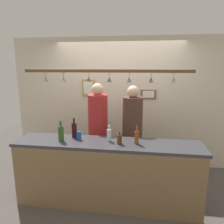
% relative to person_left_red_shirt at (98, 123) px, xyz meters
% --- Properties ---
extents(ground_plane, '(8.00, 8.00, 0.00)m').
position_rel_person_left_red_shirt_xyz_m(ground_plane, '(0.28, -0.33, -1.06)').
color(ground_plane, '#4C4742').
extents(back_wall, '(4.40, 0.06, 2.60)m').
position_rel_person_left_red_shirt_xyz_m(back_wall, '(0.28, 0.77, 0.24)').
color(back_wall, beige).
rests_on(back_wall, ground_plane).
extents(bar_counter, '(2.70, 0.55, 0.97)m').
position_rel_person_left_red_shirt_xyz_m(bar_counter, '(0.28, -0.83, -0.40)').
color(bar_counter, '#38383D').
rests_on(bar_counter, ground_plane).
extents(overhead_glass_rack, '(2.20, 0.36, 0.04)m').
position_rel_person_left_red_shirt_xyz_m(overhead_glass_rack, '(0.28, -0.63, 0.91)').
color(overhead_glass_rack, brown).
extents(hanging_wineglass_far_left, '(0.07, 0.07, 0.13)m').
position_rel_person_left_red_shirt_xyz_m(hanging_wineglass_far_left, '(-0.60, -0.67, 0.80)').
color(hanging_wineglass_far_left, silver).
rests_on(hanging_wineglass_far_left, overhead_glass_rack).
extents(hanging_wineglass_left, '(0.07, 0.07, 0.13)m').
position_rel_person_left_red_shirt_xyz_m(hanging_wineglass_left, '(-0.32, -0.70, 0.80)').
color(hanging_wineglass_left, silver).
rests_on(hanging_wineglass_left, overhead_glass_rack).
extents(hanging_wineglass_center_left, '(0.07, 0.07, 0.13)m').
position_rel_person_left_red_shirt_xyz_m(hanging_wineglass_center_left, '(-0.00, -0.56, 0.80)').
color(hanging_wineglass_center_left, silver).
rests_on(hanging_wineglass_center_left, overhead_glass_rack).
extents(hanging_wineglass_center, '(0.07, 0.07, 0.13)m').
position_rel_person_left_red_shirt_xyz_m(hanging_wineglass_center, '(0.30, -0.59, 0.80)').
color(hanging_wineglass_center, silver).
rests_on(hanging_wineglass_center, overhead_glass_rack).
extents(hanging_wineglass_center_right, '(0.07, 0.07, 0.13)m').
position_rel_person_left_red_shirt_xyz_m(hanging_wineglass_center_right, '(0.58, -0.64, 0.80)').
color(hanging_wineglass_center_right, silver).
rests_on(hanging_wineglass_center_right, overhead_glass_rack).
extents(hanging_wineglass_right, '(0.07, 0.07, 0.13)m').
position_rel_person_left_red_shirt_xyz_m(hanging_wineglass_right, '(0.87, -0.57, 0.80)').
color(hanging_wineglass_right, silver).
rests_on(hanging_wineglass_right, overhead_glass_rack).
extents(hanging_wineglass_far_right, '(0.07, 0.07, 0.13)m').
position_rel_person_left_red_shirt_xyz_m(hanging_wineglass_far_right, '(1.15, -0.69, 0.80)').
color(hanging_wineglass_far_right, silver).
rests_on(hanging_wineglass_far_right, overhead_glass_rack).
extents(person_left_red_shirt, '(0.34, 0.34, 1.75)m').
position_rel_person_left_red_shirt_xyz_m(person_left_red_shirt, '(0.00, 0.00, 0.00)').
color(person_left_red_shirt, '#2D334C').
rests_on(person_left_red_shirt, ground_plane).
extents(person_right_brown_shirt, '(0.34, 0.34, 1.72)m').
position_rel_person_left_red_shirt_xyz_m(person_right_brown_shirt, '(0.60, 0.00, -0.02)').
color(person_right_brown_shirt, '#2D334C').
rests_on(person_right_brown_shirt, ground_plane).
extents(bottle_wine_dark_red, '(0.08, 0.08, 0.30)m').
position_rel_person_left_red_shirt_xyz_m(bottle_wine_dark_red, '(-0.25, -0.53, 0.03)').
color(bottle_wine_dark_red, '#380F19').
rests_on(bottle_wine_dark_red, bar_counter).
extents(bottle_soda_clear, '(0.06, 0.06, 0.23)m').
position_rel_person_left_red_shirt_xyz_m(bottle_soda_clear, '(0.30, -0.62, 0.00)').
color(bottle_soda_clear, silver).
rests_on(bottle_soda_clear, bar_counter).
extents(bottle_champagne_green, '(0.08, 0.08, 0.30)m').
position_rel_person_left_red_shirt_xyz_m(bottle_champagne_green, '(-0.39, -0.72, 0.03)').
color(bottle_champagne_green, '#2D5623').
rests_on(bottle_champagne_green, bar_counter).
extents(bottle_beer_brown_stubby, '(0.07, 0.07, 0.18)m').
position_rel_person_left_red_shirt_xyz_m(bottle_beer_brown_stubby, '(0.46, -0.72, -0.02)').
color(bottle_beer_brown_stubby, '#512D14').
rests_on(bottle_beer_brown_stubby, bar_counter).
extents(bottle_beer_amber_tall, '(0.06, 0.06, 0.26)m').
position_rel_person_left_red_shirt_xyz_m(bottle_beer_amber_tall, '(0.70, -0.68, 0.01)').
color(bottle_beer_amber_tall, brown).
rests_on(bottle_beer_amber_tall, bar_counter).
extents(drink_can, '(0.07, 0.07, 0.12)m').
position_rel_person_left_red_shirt_xyz_m(drink_can, '(-0.15, -0.62, -0.03)').
color(drink_can, '#1E4CB2').
rests_on(drink_can, bar_counter).
extents(picture_frame_caricature, '(0.26, 0.02, 0.34)m').
position_rel_person_left_red_shirt_xyz_m(picture_frame_caricature, '(-0.35, 0.73, 0.54)').
color(picture_frame_caricature, '#B29338').
rests_on(picture_frame_caricature, back_wall).
extents(picture_frame_lower_pair, '(0.30, 0.02, 0.18)m').
position_rel_person_left_red_shirt_xyz_m(picture_frame_lower_pair, '(0.87, 0.73, 0.43)').
color(picture_frame_lower_pair, brown).
rests_on(picture_frame_lower_pair, back_wall).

